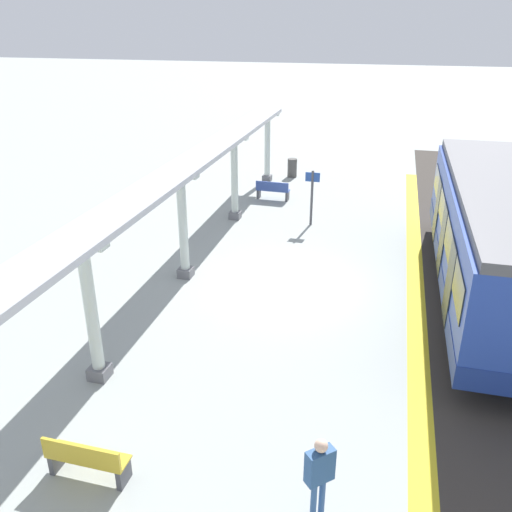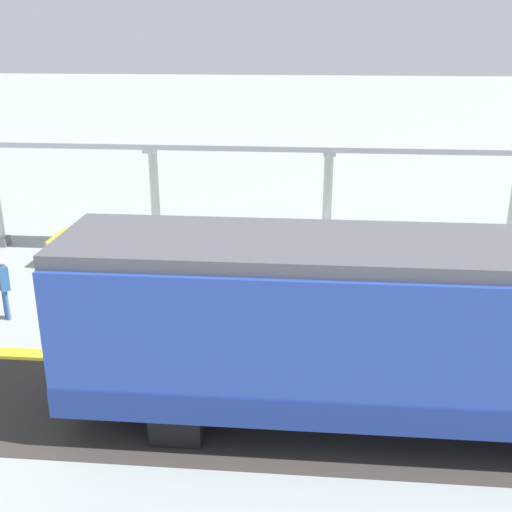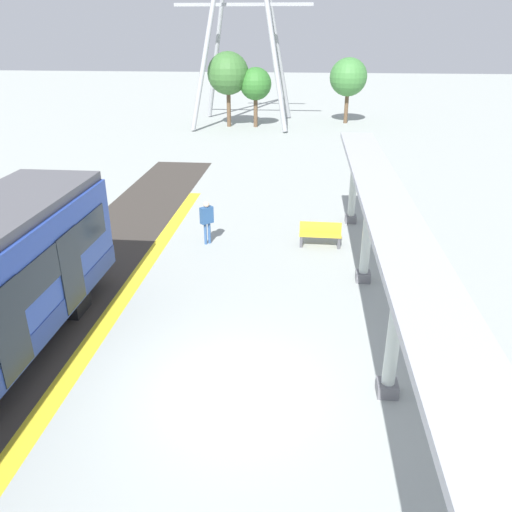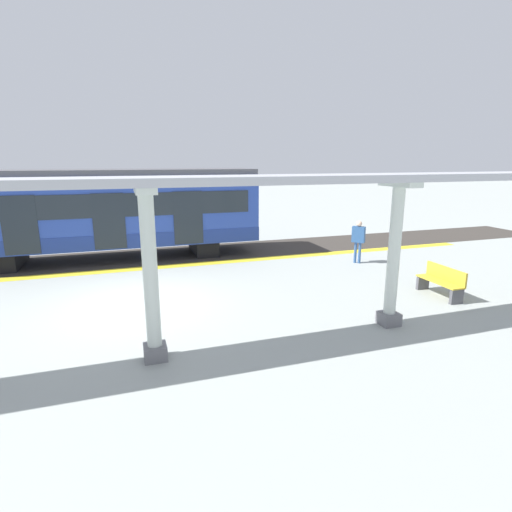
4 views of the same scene
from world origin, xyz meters
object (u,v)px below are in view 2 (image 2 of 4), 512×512
at_px(canopy_pillar_fourth, 155,199).
at_px(passenger_waiting_near_edge, 3,281).
at_px(bench_mid_platform, 61,248).
at_px(canopy_pillar_third, 327,203).
at_px(train_near_carriage, 389,332).

bearing_deg(canopy_pillar_fourth, passenger_waiting_near_edge, 154.94).
bearing_deg(bench_mid_platform, passenger_waiting_near_edge, -177.13).
xyz_separation_m(canopy_pillar_third, canopy_pillar_fourth, (0.00, 5.43, 0.00)).
bearing_deg(train_near_carriage, bench_mid_platform, 49.71).
distance_m(train_near_carriage, canopy_pillar_fourth, 10.96).
distance_m(canopy_pillar_fourth, bench_mid_platform, 3.26).
distance_m(bench_mid_platform, passenger_waiting_near_edge, 4.12).
xyz_separation_m(bench_mid_platform, passenger_waiting_near_edge, (-4.08, -0.20, 0.57)).
distance_m(train_near_carriage, bench_mid_platform, 11.93).
bearing_deg(canopy_pillar_third, canopy_pillar_fourth, 90.00).
distance_m(train_near_carriage, passenger_waiting_near_edge, 9.57).
height_order(train_near_carriage, passenger_waiting_near_edge, train_near_carriage).
height_order(canopy_pillar_third, passenger_waiting_near_edge, canopy_pillar_third).
distance_m(canopy_pillar_third, bench_mid_platform, 8.34).
height_order(train_near_carriage, canopy_pillar_third, train_near_carriage).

